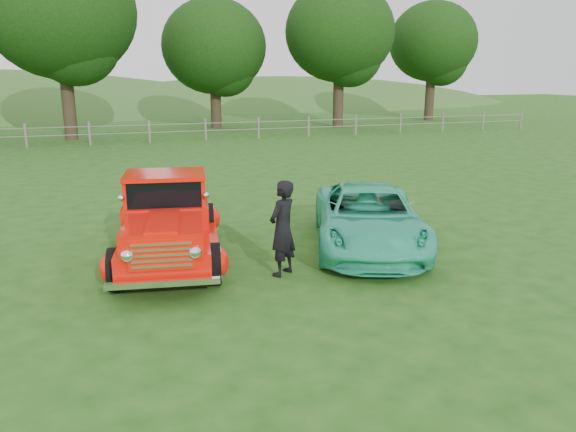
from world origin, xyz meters
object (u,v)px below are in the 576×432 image
object	(u,v)px
red_pickup	(168,221)
teal_sedan	(369,218)
tree_near_west	(60,11)
tree_mid_east	(340,32)
man	(282,228)
tree_near_east	(214,47)
tree_far_east	(433,42)

from	to	relation	value
red_pickup	teal_sedan	world-z (taller)	red_pickup
tree_near_west	teal_sedan	world-z (taller)	tree_near_west
tree_near_west	red_pickup	size ratio (longest dim) A/B	2.01
teal_sedan	red_pickup	bearing A→B (deg)	-167.19
tree_mid_east	man	xyz separation A→B (m)	(-12.45, -26.28, -5.28)
tree_near_east	red_pickup	size ratio (longest dim) A/B	1.60
tree_far_east	red_pickup	xyz separation A→B (m)	(-23.35, -27.75, -5.06)
tree_near_east	tree_far_east	bearing A→B (deg)	3.37
tree_near_east	tree_far_east	world-z (taller)	tree_far_east
man	tree_near_west	bearing A→B (deg)	-117.37
tree_far_east	teal_sedan	xyz separation A→B (m)	(-19.21, -28.28, -5.21)
tree_near_east	man	world-z (taller)	tree_near_east
tree_near_west	red_pickup	world-z (taller)	tree_near_west
man	red_pickup	bearing A→B (deg)	-76.77
tree_near_west	teal_sedan	xyz separation A→B (m)	(6.79, -23.28, -6.15)
teal_sedan	tree_near_west	bearing A→B (deg)	126.33
tree_mid_east	tree_far_east	world-z (taller)	tree_mid_east
tree_near_east	tree_far_east	distance (m)	17.04
tree_far_east	man	size ratio (longest dim) A/B	4.97
tree_near_east	man	bearing A→B (deg)	-98.95
tree_near_west	man	bearing A→B (deg)	-79.39
tree_mid_east	tree_far_east	size ratio (longest dim) A/B	1.07
tree_near_west	tree_far_east	xyz separation A→B (m)	(26.00, 5.00, -0.94)
tree_near_west	man	world-z (taller)	tree_near_west
tree_near_east	tree_far_east	xyz separation A→B (m)	(17.00, 1.00, 0.61)
tree_mid_east	teal_sedan	world-z (taller)	tree_mid_east
red_pickup	teal_sedan	distance (m)	4.17
tree_near_east	teal_sedan	bearing A→B (deg)	-94.63
tree_near_west	teal_sedan	distance (m)	25.02
tree_near_west	tree_far_east	size ratio (longest dim) A/B	1.18
red_pickup	man	size ratio (longest dim) A/B	2.91
tree_near_east	tree_mid_east	world-z (taller)	tree_mid_east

